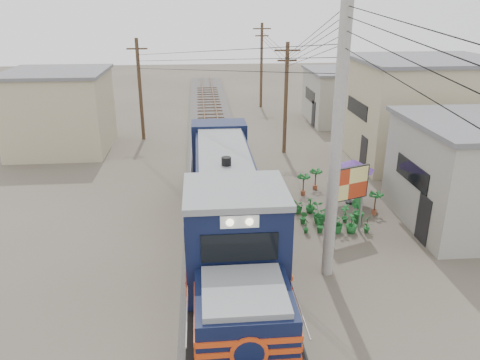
{
  "coord_description": "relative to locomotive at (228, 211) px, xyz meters",
  "views": [
    {
      "loc": [
        -0.98,
        -14.94,
        9.34
      ],
      "look_at": [
        0.67,
        3.53,
        2.2
      ],
      "focal_mm": 35.0,
      "sensor_mm": 36.0,
      "label": 1
    }
  ],
  "objects": [
    {
      "name": "shophouse_mid",
      "position": [
        12.5,
        10.65,
        1.32
      ],
      "size": [
        8.4,
        7.35,
        6.2
      ],
      "color": "tan",
      "rests_on": "ground"
    },
    {
      "name": "utility_pole_main",
      "position": [
        3.5,
        -1.85,
        3.21
      ],
      "size": [
        0.4,
        0.4,
        10.0
      ],
      "color": "#9E9B93",
      "rests_on": "ground"
    },
    {
      "name": "wooden_pole_left",
      "position": [
        -5.0,
        16.65,
        1.89
      ],
      "size": [
        1.6,
        0.24,
        7.0
      ],
      "color": "#4C3826",
      "rests_on": "ground"
    },
    {
      "name": "ballast",
      "position": [
        0.0,
        8.65,
        -1.71
      ],
      "size": [
        3.6,
        70.0,
        0.16
      ],
      "primitive_type": "cube",
      "color": "#595651",
      "rests_on": "ground"
    },
    {
      "name": "vendor",
      "position": [
        6.59,
        4.01,
        -0.84
      ],
      "size": [
        0.83,
        0.75,
        1.9
      ],
      "primitive_type": "imported",
      "rotation": [
        0.0,
        0.0,
        3.69
      ],
      "color": "black",
      "rests_on": "ground"
    },
    {
      "name": "track",
      "position": [
        0.0,
        8.65,
        -1.53
      ],
      "size": [
        1.15,
        70.0,
        0.12
      ],
      "color": "#51331E",
      "rests_on": "ground"
    },
    {
      "name": "shophouse_back",
      "position": [
        11.0,
        20.65,
        0.32
      ],
      "size": [
        6.3,
        6.3,
        4.2
      ],
      "color": "gray",
      "rests_on": "ground"
    },
    {
      "name": "shophouse_left",
      "position": [
        -10.0,
        14.65,
        0.82
      ],
      "size": [
        6.3,
        6.3,
        5.2
      ],
      "color": "tan",
      "rests_on": "ground"
    },
    {
      "name": "ground",
      "position": [
        0.0,
        -1.35,
        -1.79
      ],
      "size": [
        120.0,
        120.0,
        0.0
      ],
      "primitive_type": "plane",
      "color": "#473F35",
      "rests_on": "ground"
    },
    {
      "name": "wooden_pole_mid",
      "position": [
        4.5,
        12.65,
        1.89
      ],
      "size": [
        1.6,
        0.24,
        7.0
      ],
      "color": "#4C3826",
      "rests_on": "ground"
    },
    {
      "name": "billboard",
      "position": [
        5.02,
        1.03,
        0.45
      ],
      "size": [
        1.88,
        0.81,
        3.04
      ],
      "rotation": [
        0.0,
        0.0,
        0.36
      ],
      "color": "#99999E",
      "rests_on": "ground"
    },
    {
      "name": "market_umbrella",
      "position": [
        6.28,
        4.21,
        0.21
      ],
      "size": [
        2.29,
        2.29,
        2.28
      ],
      "rotation": [
        0.0,
        0.0,
        -0.12
      ],
      "color": "black",
      "rests_on": "ground"
    },
    {
      "name": "plant_nursery",
      "position": [
        4.68,
        2.01,
        -1.35
      ],
      "size": [
        3.16,
        2.81,
        1.12
      ],
      "color": "#1C6427",
      "rests_on": "ground"
    },
    {
      "name": "wooden_pole_far",
      "position": [
        4.8,
        26.65,
        2.14
      ],
      "size": [
        1.6,
        0.24,
        7.5
      ],
      "color": "#4C3826",
      "rests_on": "ground"
    },
    {
      "name": "locomotive",
      "position": [
        0.0,
        0.0,
        0.0
      ],
      "size": [
        3.06,
        16.65,
        4.13
      ],
      "color": "black",
      "rests_on": "ground"
    },
    {
      "name": "power_lines",
      "position": [
        -0.14,
        7.15,
        5.78
      ],
      "size": [
        9.65,
        19.0,
        3.3
      ],
      "color": "black",
      "rests_on": "ground"
    }
  ]
}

